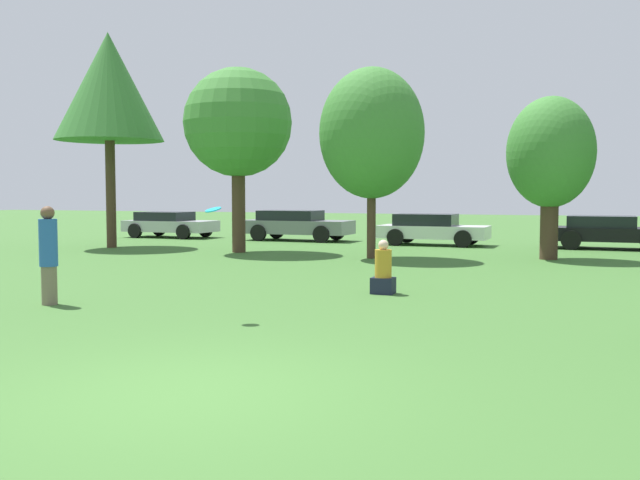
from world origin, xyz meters
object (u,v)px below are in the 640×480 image
Objects in this scene: tree_1 at (238,124)px; parked_car_black at (608,231)px; person_thrower at (49,254)px; tree_3 at (551,154)px; frisbee at (213,210)px; parked_car_silver at (169,224)px; parked_car_white at (431,229)px; tree_0 at (109,87)px; bystander_sitting at (383,272)px; tree_2 at (372,134)px; parked_car_grey at (296,224)px.

tree_1 is 13.40m from parked_car_black.
person_thrower is 0.36× the size of tree_3.
parked_car_silver is at bearing 124.36° from frisbee.
parked_car_white is (-4.42, 4.51, -2.48)m from tree_3.
tree_0 is at bearing -76.21° from parked_car_silver.
tree_1 is at bearing -174.45° from tree_3.
bystander_sitting is 0.18× the size of tree_2.
parked_car_black is (6.19, 17.12, -1.07)m from frisbee.
bystander_sitting is 11.13m from tree_1.
parked_car_grey reaches higher than parked_car_black.
parked_car_grey is at bearing 175.64° from parked_car_white.
tree_2 is 9.80m from parked_car_black.
person_thrower is 16.88m from parked_car_white.
parked_car_silver is (-16.28, 5.06, -2.50)m from tree_3.
tree_0 is (-10.60, 11.58, 4.02)m from frisbee.
tree_1 is 1.50× the size of parked_car_silver.
tree_2 reaches higher than parked_car_white.
tree_3 is 6.79m from parked_car_white.
tree_0 is at bearing 175.44° from tree_2.
tree_2 is 13.40m from parked_car_silver.
parked_car_grey is (-7.50, 13.76, 0.24)m from bystander_sitting.
person_thrower is at bearing -146.88° from bystander_sitting.
tree_3 is at bearing -108.73° from parked_car_black.
frisbee is 13.13m from tree_3.
bystander_sitting is (5.14, 3.36, -0.46)m from person_thrower.
parked_car_white is (5.78, -0.59, -0.05)m from parked_car_grey.
tree_1 is 7.04m from parked_car_grey.
tree_1 is at bearing 115.24° from frisbee.
parked_car_black reaches higher than parked_car_silver.
tree_3 reaches higher than parked_car_black.
parked_car_white is (10.59, 5.22, -5.10)m from tree_0.
person_thrower is at bearing -57.61° from tree_0.
tree_0 is 1.60× the size of tree_3.
parked_car_white is at bearing 134.44° from tree_3.
tree_3 is (7.84, 12.02, 2.22)m from person_thrower.
tree_1 is 1.26× the size of tree_3.
tree_0 reaches higher than frisbee.
parked_car_white is at bearing -4.36° from parked_car_grey.
parked_car_black is at bearing 71.66° from bystander_sitting.
parked_car_black is at bearing 18.27° from tree_0.
tree_3 is 1.17× the size of parked_car_white.
tree_3 is at bearing 56.93° from person_thrower.
parked_car_black is (4.47, 13.49, 0.20)m from bystander_sitting.
parked_car_grey is at bearing -179.85° from parked_car_black.
tree_1 is 9.58m from parked_car_silver.
parked_car_black is (16.79, 5.54, -5.09)m from tree_0.
frisbee is 0.06× the size of parked_car_grey.
frisbee reaches higher than parked_car_grey.
parked_car_grey is 1.09× the size of parked_car_black.
tree_3 is (5.03, 1.51, -0.63)m from tree_2.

